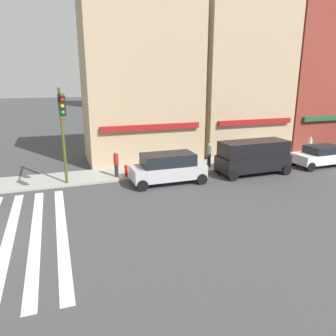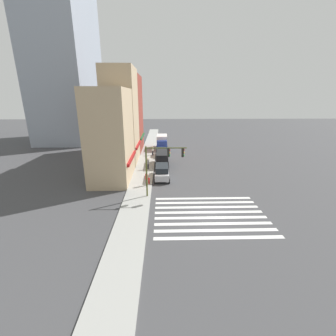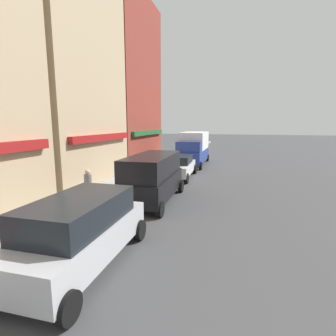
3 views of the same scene
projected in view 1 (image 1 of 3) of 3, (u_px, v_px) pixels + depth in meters
The scene contains 9 objects.
storefront_row at pixel (249, 69), 28.35m from camera, with size 26.81×5.30×15.67m.
traffic_signal at pixel (62, 119), 17.92m from camera, with size 0.32×4.53×5.97m.
suv_silver at pixel (168, 168), 20.73m from camera, with size 4.71×2.12×1.94m.
van_black at pixel (253, 156), 22.64m from camera, with size 5.04×2.22×2.34m.
sedan_white at pixel (322, 155), 24.70m from camera, with size 4.45×2.02×1.59m.
pedestrian_red_jacket at pixel (116, 163), 21.58m from camera, with size 0.32×0.32×1.77m.
pedestrian_white_shirt at pixel (310, 147), 26.44m from camera, with size 0.32×0.32×1.77m.
pedestrian_grey_coat at pixel (209, 155), 23.95m from camera, with size 0.32×0.32×1.77m.
fire_hydrant at pixel (126, 170), 21.64m from camera, with size 0.24×0.24×0.84m.
Camera 1 is at (3.85, -14.15, 6.61)m, focal length 35.00 mm.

